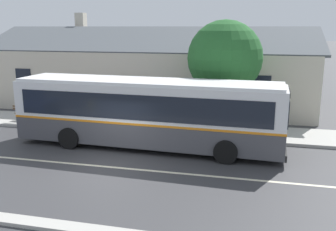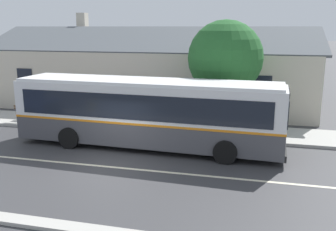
# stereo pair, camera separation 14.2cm
# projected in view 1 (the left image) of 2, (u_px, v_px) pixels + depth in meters

# --- Properties ---
(ground_plane) EXTENTS (300.00, 300.00, 0.00)m
(ground_plane) POSITION_uv_depth(u_px,v_px,m) (107.00, 167.00, 15.11)
(ground_plane) COLOR #38383A
(sidewalk_far) EXTENTS (60.00, 3.00, 0.15)m
(sidewalk_far) POSITION_uv_depth(u_px,v_px,m) (149.00, 127.00, 20.77)
(sidewalk_far) COLOR #ADAAA3
(sidewalk_far) RESTS_ON ground
(curb_near) EXTENTS (60.00, 0.50, 0.12)m
(curb_near) POSITION_uv_depth(u_px,v_px,m) (42.00, 224.00, 10.60)
(curb_near) COLOR #ADAAA3
(curb_near) RESTS_ON ground
(lane_divider_stripe) EXTENTS (60.00, 0.16, 0.01)m
(lane_divider_stripe) POSITION_uv_depth(u_px,v_px,m) (107.00, 167.00, 15.11)
(lane_divider_stripe) COLOR beige
(lane_divider_stripe) RESTS_ON ground
(community_building) EXTENTS (22.60, 9.30, 6.57)m
(community_building) POSITION_uv_depth(u_px,v_px,m) (153.00, 75.00, 27.58)
(community_building) COLOR beige
(community_building) RESTS_ON ground
(transit_bus) EXTENTS (12.52, 3.10, 3.16)m
(transit_bus) POSITION_uv_depth(u_px,v_px,m) (147.00, 112.00, 17.27)
(transit_bus) COLOR #47474C
(transit_bus) RESTS_ON ground
(bench_by_building) EXTENTS (1.57, 0.51, 0.94)m
(bench_by_building) POSITION_uv_depth(u_px,v_px,m) (28.00, 114.00, 21.78)
(bench_by_building) COLOR brown
(bench_by_building) RESTS_ON sidewalk_far
(bench_down_street) EXTENTS (1.66, 0.51, 0.94)m
(bench_down_street) POSITION_uv_depth(u_px,v_px,m) (85.00, 117.00, 21.09)
(bench_down_street) COLOR brown
(bench_down_street) RESTS_ON sidewalk_far
(street_tree_primary) EXTENTS (3.93, 3.93, 5.90)m
(street_tree_primary) POSITION_uv_depth(u_px,v_px,m) (225.00, 58.00, 19.58)
(street_tree_primary) COLOR #4C3828
(street_tree_primary) RESTS_ON ground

